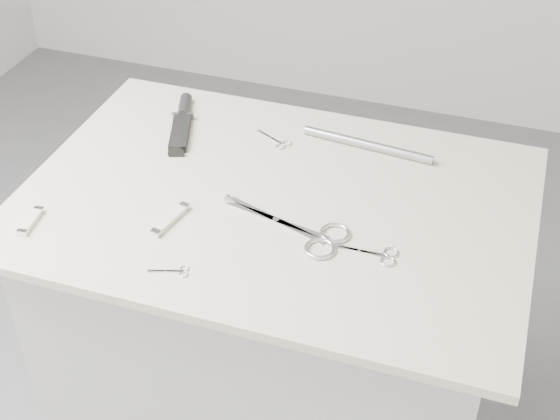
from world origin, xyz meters
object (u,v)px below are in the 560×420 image
(large_shears, at_px, (309,233))
(metal_rail, at_px, (368,145))
(embroidery_scissors_a, at_px, (376,254))
(embroidery_scissors_b, at_px, (277,141))
(plinth, at_px, (276,358))
(pocket_knife_b, at_px, (31,221))
(pocket_knife_a, at_px, (171,219))
(tiny_scissors, at_px, (174,271))
(sheathed_knife, at_px, (182,121))

(large_shears, height_order, metal_rail, metal_rail)
(embroidery_scissors_a, relative_size, embroidery_scissors_b, 1.36)
(plinth, height_order, large_shears, large_shears)
(pocket_knife_b, bearing_deg, pocket_knife_a, -77.38)
(embroidery_scissors_b, bearing_deg, plinth, -44.78)
(large_shears, distance_m, pocket_knife_a, 0.26)
(pocket_knife_a, xyz_separation_m, pocket_knife_b, (-0.25, -0.09, -0.00))
(large_shears, relative_size, embroidery_scissors_b, 2.83)
(plinth, distance_m, large_shears, 0.49)
(large_shears, xyz_separation_m, embroidery_scissors_a, (0.13, -0.02, -0.00))
(tiny_scissors, relative_size, pocket_knife_a, 0.69)
(embroidery_scissors_a, distance_m, tiny_scissors, 0.36)
(large_shears, relative_size, tiny_scissors, 3.53)
(embroidery_scissors_b, xyz_separation_m, tiny_scissors, (-0.04, -0.45, -0.00))
(embroidery_scissors_a, distance_m, pocket_knife_a, 0.39)
(large_shears, xyz_separation_m, pocket_knife_a, (-0.26, -0.05, 0.00))
(pocket_knife_b, bearing_deg, large_shears, -82.12)
(pocket_knife_a, relative_size, metal_rail, 0.37)
(plinth, bearing_deg, large_shears, -42.93)
(large_shears, distance_m, embroidery_scissors_b, 0.32)
(pocket_knife_a, bearing_deg, tiny_scissors, -141.79)
(tiny_scissors, bearing_deg, metal_rail, 47.26)
(plinth, bearing_deg, metal_rail, 60.32)
(tiny_scissors, distance_m, sheathed_knife, 0.49)
(tiny_scissors, xyz_separation_m, sheathed_knife, (-0.19, 0.46, 0.01))
(metal_rail, bearing_deg, large_shears, -96.41)
(sheathed_knife, relative_size, metal_rail, 0.76)
(embroidery_scissors_a, relative_size, pocket_knife_a, 1.16)
(tiny_scissors, distance_m, pocket_knife_b, 0.32)
(large_shears, bearing_deg, tiny_scissors, -123.05)
(pocket_knife_b, bearing_deg, metal_rail, -57.20)
(large_shears, height_order, embroidery_scissors_a, large_shears)
(large_shears, height_order, tiny_scissors, large_shears)
(tiny_scissors, relative_size, pocket_knife_b, 0.90)
(embroidery_scissors_b, height_order, sheathed_knife, sheathed_knife)
(large_shears, distance_m, tiny_scissors, 0.26)
(pocket_knife_b, xyz_separation_m, metal_rail, (0.54, 0.45, 0.00))
(embroidery_scissors_a, height_order, sheathed_knife, sheathed_knife)
(pocket_knife_a, bearing_deg, large_shears, -68.90)
(pocket_knife_b, height_order, metal_rail, metal_rail)
(sheathed_knife, bearing_deg, plinth, -142.89)
(large_shears, relative_size, metal_rail, 0.89)
(large_shears, relative_size, pocket_knife_a, 2.42)
(embroidery_scissors_a, bearing_deg, plinth, 155.13)
(sheathed_knife, distance_m, pocket_knife_a, 0.35)
(tiny_scissors, bearing_deg, sheathed_knife, 94.88)
(large_shears, height_order, pocket_knife_b, pocket_knife_b)
(sheathed_knife, height_order, pocket_knife_a, sheathed_knife)
(embroidery_scissors_a, height_order, embroidery_scissors_b, same)
(large_shears, bearing_deg, embroidery_scissors_a, 8.43)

